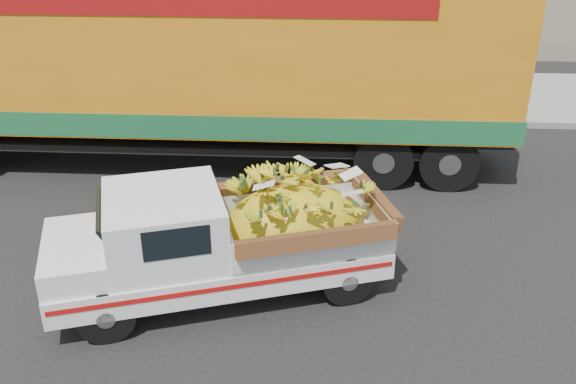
{
  "coord_description": "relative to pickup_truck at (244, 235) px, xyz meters",
  "views": [
    {
      "loc": [
        3.05,
        -7.31,
        5.28
      ],
      "look_at": [
        2.56,
        1.1,
        1.11
      ],
      "focal_mm": 40.0,
      "sensor_mm": 36.0,
      "label": 1
    }
  ],
  "objects": [
    {
      "name": "ground",
      "position": [
        -2.0,
        -0.25,
        -0.85
      ],
      "size": [
        100.0,
        100.0,
        0.0
      ],
      "primitive_type": "plane",
      "color": "black",
      "rests_on": "ground"
    },
    {
      "name": "sidewalk",
      "position": [
        -2.0,
        8.94,
        -0.78
      ],
      "size": [
        60.0,
        4.0,
        0.14
      ],
      "primitive_type": "cube",
      "color": "gray",
      "rests_on": "ground"
    },
    {
      "name": "pickup_truck",
      "position": [
        0.0,
        0.0,
        0.0
      ],
      "size": [
        4.81,
        2.96,
        1.59
      ],
      "rotation": [
        0.0,
        0.0,
        0.31
      ],
      "color": "black",
      "rests_on": "ground"
    },
    {
      "name": "semi_trailer",
      "position": [
        -1.3,
        4.39,
        1.27
      ],
      "size": [
        12.0,
        2.53,
        3.8
      ],
      "rotation": [
        0.0,
        0.0,
        -0.0
      ],
      "color": "black",
      "rests_on": "ground"
    },
    {
      "name": "curb",
      "position": [
        -2.0,
        6.84,
        -0.78
      ],
      "size": [
        60.0,
        0.25,
        0.15
      ],
      "primitive_type": "cube",
      "color": "gray",
      "rests_on": "ground"
    }
  ]
}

